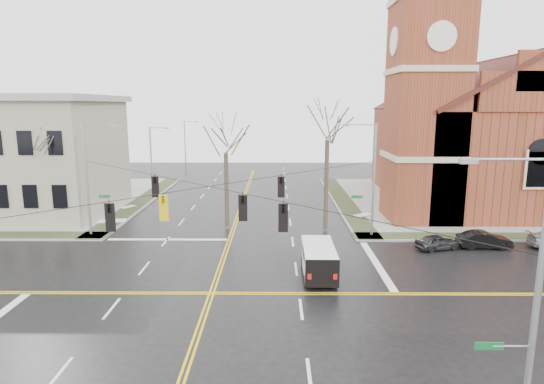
{
  "coord_description": "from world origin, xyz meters",
  "views": [
    {
      "loc": [
        3.65,
        -24.31,
        10.56
      ],
      "look_at": [
        3.41,
        6.0,
        4.74
      ],
      "focal_mm": 30.0,
      "sensor_mm": 36.0,
      "label": 1
    }
  ],
  "objects_px": {
    "church": "(473,125)",
    "cargo_van": "(318,257)",
    "parked_car_a": "(437,242)",
    "tree_nw_far": "(50,144)",
    "tree_ne": "(327,134)",
    "tree_nw_near": "(226,148)",
    "signal_pole_ne": "(372,177)",
    "signal_pole_nw": "(89,176)",
    "parked_car_b": "(484,240)",
    "signal_pole_se": "(532,296)",
    "streetlight_north_a": "(152,158)",
    "streetlight_north_b": "(186,144)"
  },
  "relations": [
    {
      "from": "church",
      "to": "cargo_van",
      "type": "bearing_deg",
      "value": -130.16
    },
    {
      "from": "parked_car_a",
      "to": "tree_nw_far",
      "type": "xyz_separation_m",
      "value": [
        -31.03,
        5.65,
        6.73
      ]
    },
    {
      "from": "parked_car_a",
      "to": "tree_ne",
      "type": "relative_size",
      "value": 0.29
    },
    {
      "from": "tree_nw_near",
      "to": "tree_ne",
      "type": "distance_m",
      "value": 8.61
    },
    {
      "from": "signal_pole_ne",
      "to": "cargo_van",
      "type": "relative_size",
      "value": 1.76
    },
    {
      "from": "signal_pole_nw",
      "to": "parked_car_b",
      "type": "xyz_separation_m",
      "value": [
        30.61,
        -3.01,
        -4.31
      ]
    },
    {
      "from": "tree_nw_far",
      "to": "tree_nw_near",
      "type": "bearing_deg",
      "value": 1.03
    },
    {
      "from": "signal_pole_se",
      "to": "parked_car_a",
      "type": "height_order",
      "value": "signal_pole_se"
    },
    {
      "from": "parked_car_b",
      "to": "tree_nw_far",
      "type": "distance_m",
      "value": 35.69
    },
    {
      "from": "tree_ne",
      "to": "church",
      "type": "bearing_deg",
      "value": 34.28
    },
    {
      "from": "church",
      "to": "cargo_van",
      "type": "relative_size",
      "value": 5.38
    },
    {
      "from": "tree_nw_far",
      "to": "parked_car_a",
      "type": "bearing_deg",
      "value": -10.31
    },
    {
      "from": "parked_car_a",
      "to": "cargo_van",
      "type": "bearing_deg",
      "value": 102.61
    },
    {
      "from": "cargo_van",
      "to": "tree_ne",
      "type": "relative_size",
      "value": 0.45
    },
    {
      "from": "signal_pole_se",
      "to": "streetlight_north_a",
      "type": "relative_size",
      "value": 1.12
    },
    {
      "from": "tree_nw_near",
      "to": "tree_ne",
      "type": "relative_size",
      "value": 0.85
    },
    {
      "from": "signal_pole_se",
      "to": "parked_car_a",
      "type": "bearing_deg",
      "value": 77.55
    },
    {
      "from": "cargo_van",
      "to": "tree_nw_near",
      "type": "xyz_separation_m",
      "value": [
        -6.92,
        11.09,
        5.84
      ]
    },
    {
      "from": "church",
      "to": "parked_car_a",
      "type": "distance_m",
      "value": 20.55
    },
    {
      "from": "church",
      "to": "parked_car_b",
      "type": "relative_size",
      "value": 7.07
    },
    {
      "from": "church",
      "to": "signal_pole_ne",
      "type": "relative_size",
      "value": 3.06
    },
    {
      "from": "tree_nw_far",
      "to": "tree_nw_near",
      "type": "height_order",
      "value": "tree_nw_far"
    },
    {
      "from": "signal_pole_ne",
      "to": "signal_pole_nw",
      "type": "height_order",
      "value": "same"
    },
    {
      "from": "tree_nw_near",
      "to": "parked_car_b",
      "type": "bearing_deg",
      "value": -15.63
    },
    {
      "from": "parked_car_a",
      "to": "signal_pole_nw",
      "type": "bearing_deg",
      "value": 66.41
    },
    {
      "from": "signal_pole_se",
      "to": "parked_car_b",
      "type": "xyz_separation_m",
      "value": [
        7.96,
        19.99,
        -4.31
      ]
    },
    {
      "from": "parked_car_a",
      "to": "tree_nw_far",
      "type": "bearing_deg",
      "value": 63.22
    },
    {
      "from": "signal_pole_nw",
      "to": "parked_car_b",
      "type": "height_order",
      "value": "signal_pole_nw"
    },
    {
      "from": "streetlight_north_a",
      "to": "tree_ne",
      "type": "distance_m",
      "value": 23.98
    },
    {
      "from": "signal_pole_ne",
      "to": "cargo_van",
      "type": "xyz_separation_m",
      "value": [
        -4.98,
        -8.55,
        -3.81
      ]
    },
    {
      "from": "church",
      "to": "tree_nw_near",
      "type": "xyz_separation_m",
      "value": [
        -25.34,
        -10.74,
        -1.45
      ]
    },
    {
      "from": "parked_car_b",
      "to": "signal_pole_ne",
      "type": "bearing_deg",
      "value": 69.72
    },
    {
      "from": "signal_pole_ne",
      "to": "tree_nw_far",
      "type": "bearing_deg",
      "value": 175.13
    },
    {
      "from": "streetlight_north_a",
      "to": "signal_pole_se",
      "type": "bearing_deg",
      "value": -60.91
    },
    {
      "from": "church",
      "to": "tree_nw_near",
      "type": "distance_m",
      "value": 27.56
    },
    {
      "from": "church",
      "to": "parked_car_b",
      "type": "xyz_separation_m",
      "value": [
        -5.48,
        -16.3,
        -7.79
      ]
    },
    {
      "from": "signal_pole_se",
      "to": "streetlight_north_a",
      "type": "bearing_deg",
      "value": 119.09
    },
    {
      "from": "tree_nw_near",
      "to": "tree_ne",
      "type": "bearing_deg",
      "value": -5.03
    },
    {
      "from": "signal_pole_ne",
      "to": "signal_pole_nw",
      "type": "relative_size",
      "value": 1.0
    },
    {
      "from": "church",
      "to": "tree_nw_far",
      "type": "relative_size",
      "value": 2.73
    },
    {
      "from": "church",
      "to": "signal_pole_ne",
      "type": "xyz_separation_m",
      "value": [
        -13.44,
        -13.28,
        -3.48
      ]
    },
    {
      "from": "signal_pole_nw",
      "to": "tree_ne",
      "type": "relative_size",
      "value": 0.79
    },
    {
      "from": "streetlight_north_a",
      "to": "cargo_van",
      "type": "height_order",
      "value": "streetlight_north_a"
    },
    {
      "from": "church",
      "to": "tree_ne",
      "type": "relative_size",
      "value": 2.42
    },
    {
      "from": "signal_pole_ne",
      "to": "tree_ne",
      "type": "distance_m",
      "value": 5.05
    },
    {
      "from": "signal_pole_ne",
      "to": "streetlight_north_a",
      "type": "height_order",
      "value": "signal_pole_ne"
    },
    {
      "from": "church",
      "to": "signal_pole_ne",
      "type": "height_order",
      "value": "church"
    },
    {
      "from": "streetlight_north_b",
      "to": "tree_ne",
      "type": "bearing_deg",
      "value": -61.85
    },
    {
      "from": "streetlight_north_b",
      "to": "tree_nw_far",
      "type": "height_order",
      "value": "tree_nw_far"
    },
    {
      "from": "church",
      "to": "streetlight_north_b",
      "type": "relative_size",
      "value": 3.44
    }
  ]
}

